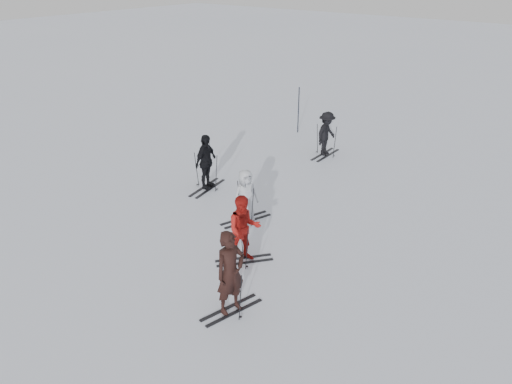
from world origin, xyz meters
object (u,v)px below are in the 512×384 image
skier_red (244,230)px  skier_uphill_far (326,134)px  skier_uphill_left (206,163)px  skier_grey (246,196)px  skier_near_dark (230,274)px  piste_marker (298,110)px

skier_red → skier_uphill_far: size_ratio=1.04×
skier_red → skier_uphill_left: skier_uphill_left is taller
skier_red → skier_uphill_far: 8.48m
skier_grey → skier_uphill_far: 6.42m
skier_red → skier_near_dark: bearing=-109.9°
skier_red → skier_grey: size_ratio=1.14×
skier_uphill_far → skier_grey: bearing=-172.9°
skier_near_dark → skier_uphill_far: (-3.46, 9.92, -0.11)m
skier_uphill_left → skier_uphill_far: (1.57, 5.36, -0.07)m
skier_uphill_far → skier_uphill_left: bearing=162.1°
skier_red → skier_grey: skier_red is taller
skier_grey → skier_uphill_far: bearing=27.4°
skier_uphill_left → piste_marker: 7.21m
skier_uphill_left → skier_uphill_far: skier_uphill_left is taller
skier_grey → skier_uphill_far: (-0.97, 6.34, 0.08)m
skier_uphill_left → skier_uphill_far: bearing=-26.3°
skier_red → skier_uphill_far: skier_red is taller
piste_marker → skier_uphill_left: bearing=-82.3°
skier_near_dark → skier_grey: size_ratio=1.24×
skier_near_dark → skier_uphill_left: skier_near_dark is taller
skier_near_dark → skier_uphill_left: 6.79m
skier_red → piste_marker: (-4.91, 9.91, 0.12)m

